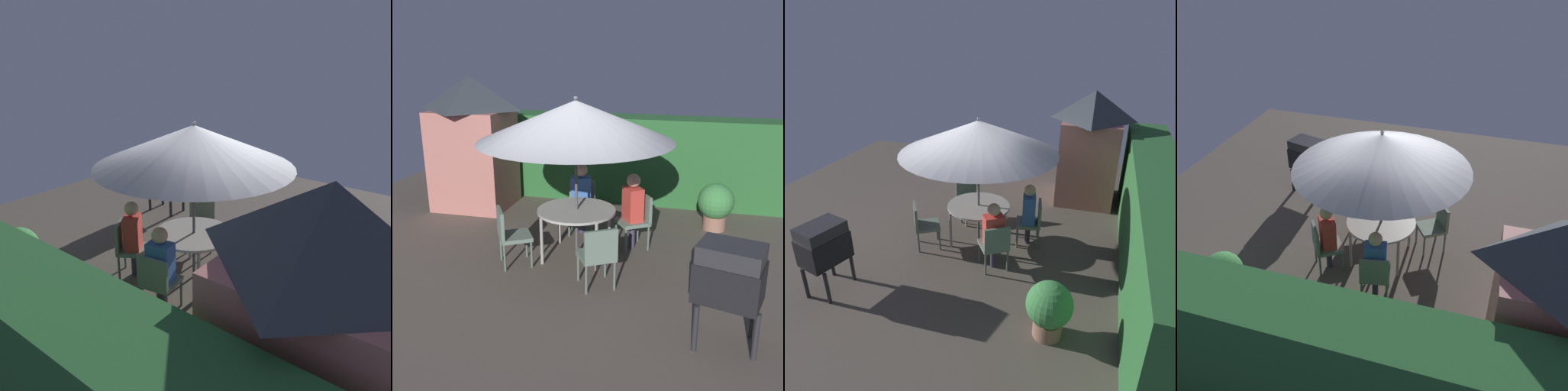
% 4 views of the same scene
% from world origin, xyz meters
% --- Properties ---
extents(ground_plane, '(11.00, 11.00, 0.00)m').
position_xyz_m(ground_plane, '(0.00, 0.00, 0.00)').
color(ground_plane, brown).
extents(hedge_backdrop, '(7.08, 0.83, 1.80)m').
position_xyz_m(hedge_backdrop, '(0.00, 3.50, 0.90)').
color(hedge_backdrop, '#28602D').
rests_on(hedge_backdrop, ground).
extents(garden_shed, '(1.56, 1.41, 2.65)m').
position_xyz_m(garden_shed, '(-2.70, 2.25, 1.35)').
color(garden_shed, '#B26B60').
rests_on(garden_shed, ground).
extents(patio_table, '(1.22, 1.22, 0.78)m').
position_xyz_m(patio_table, '(0.02, 0.39, 0.72)').
color(patio_table, '#B2ADA3').
rests_on(patio_table, ground).
extents(patio_umbrella, '(2.93, 2.93, 2.50)m').
position_xyz_m(patio_umbrella, '(0.02, 0.39, 2.14)').
color(patio_umbrella, '#4C4C51').
rests_on(patio_umbrella, ground).
extents(bbq_grill, '(0.80, 0.66, 1.20)m').
position_xyz_m(bbq_grill, '(2.25, -1.43, 0.85)').
color(bbq_grill, black).
rests_on(bbq_grill, ground).
extents(chair_near_shed, '(0.64, 0.64, 0.90)m').
position_xyz_m(chair_near_shed, '(0.88, 0.98, 0.52)').
color(chair_near_shed, slate).
rests_on(chair_near_shed, ground).
extents(chair_far_side, '(0.54, 0.55, 0.90)m').
position_xyz_m(chair_far_side, '(-0.19, 1.43, 0.52)').
color(chair_far_side, slate).
rests_on(chair_far_side, ground).
extents(chair_toward_hedge, '(0.64, 0.64, 0.90)m').
position_xyz_m(chair_toward_hedge, '(-0.87, -0.18, 0.52)').
color(chair_toward_hedge, slate).
rests_on(chair_toward_hedge, ground).
extents(chair_toward_house, '(0.64, 0.64, 0.90)m').
position_xyz_m(chair_toward_house, '(0.59, -0.55, 0.52)').
color(chair_toward_house, slate).
rests_on(chair_toward_house, ground).
extents(potted_plant_by_shed, '(0.65, 0.65, 0.86)m').
position_xyz_m(potted_plant_by_shed, '(2.12, 2.12, 0.48)').
color(potted_plant_by_shed, '#936651').
rests_on(potted_plant_by_shed, ground).
extents(person_in_red, '(0.39, 0.42, 1.26)m').
position_xyz_m(person_in_red, '(0.81, 0.93, 0.78)').
color(person_in_red, '#CC3D33').
rests_on(person_in_red, ground).
extents(person_in_blue, '(0.38, 0.30, 1.26)m').
position_xyz_m(person_in_blue, '(-0.17, 1.35, 0.78)').
color(person_in_blue, '#3866B2').
rests_on(person_in_blue, ground).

